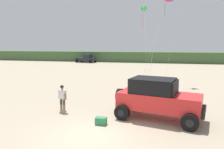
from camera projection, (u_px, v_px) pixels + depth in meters
name	position (u px, v px, depth m)	size (l,w,h in m)	color
ground_plane	(90.00, 135.00, 9.85)	(220.00, 220.00, 0.00)	tan
dune_ridge	(151.00, 57.00, 52.47)	(90.00, 8.37, 2.42)	#426038
jeep	(158.00, 98.00, 11.81)	(5.01, 3.25, 2.26)	red
person_watching	(62.00, 97.00, 13.11)	(0.61, 0.37, 1.67)	#8C664C
cooler_box	(101.00, 121.00, 11.08)	(0.56, 0.36, 0.38)	#2D7F51
distant_pickup	(86.00, 58.00, 49.77)	(4.90, 3.24, 1.98)	#1E232D
kite_blue_swept	(144.00, 10.00, 26.47)	(1.50, 6.45, 8.91)	green
kite_yellow_diamond	(167.00, 0.00, 18.98)	(2.90, 3.82, 8.71)	#E04C93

